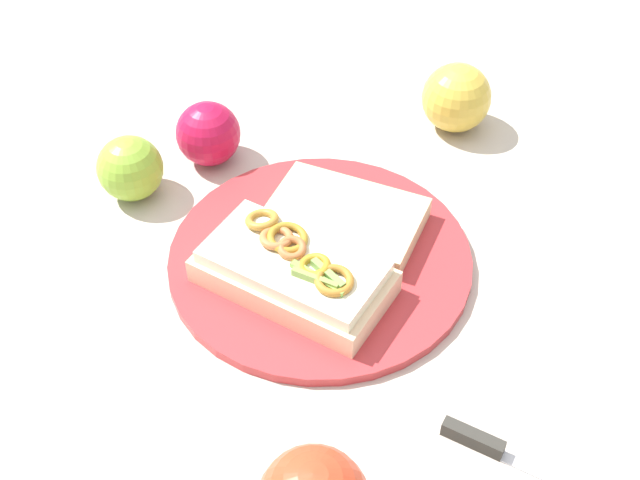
% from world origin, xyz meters
% --- Properties ---
extents(ground_plane, '(2.00, 2.00, 0.00)m').
position_xyz_m(ground_plane, '(0.00, 0.00, 0.00)').
color(ground_plane, '#C0B2A1').
rests_on(ground_plane, ground).
extents(plate, '(0.30, 0.30, 0.01)m').
position_xyz_m(plate, '(0.00, 0.00, 0.01)').
color(plate, '#B73134').
rests_on(plate, ground_plane).
extents(sandwich, '(0.19, 0.12, 0.05)m').
position_xyz_m(sandwich, '(-0.01, 0.05, 0.03)').
color(sandwich, beige).
rests_on(sandwich, plate).
extents(bread_slice_side, '(0.17, 0.14, 0.02)m').
position_xyz_m(bread_slice_side, '(0.01, -0.05, 0.02)').
color(bread_slice_side, beige).
rests_on(bread_slice_side, plate).
extents(apple_0, '(0.08, 0.08, 0.07)m').
position_xyz_m(apple_0, '(0.20, -0.05, 0.04)').
color(apple_0, '#B31239').
rests_on(apple_0, ground_plane).
extents(apple_1, '(0.09, 0.09, 0.08)m').
position_xyz_m(apple_1, '(0.01, -0.27, 0.04)').
color(apple_1, gold).
rests_on(apple_1, ground_plane).
extents(apple_2, '(0.08, 0.08, 0.07)m').
position_xyz_m(apple_2, '(0.22, 0.04, 0.04)').
color(apple_2, '#85B433').
rests_on(apple_2, ground_plane).
extents(knife, '(0.12, 0.03, 0.01)m').
position_xyz_m(knife, '(-0.24, 0.08, 0.01)').
color(knife, silver).
rests_on(knife, ground_plane).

